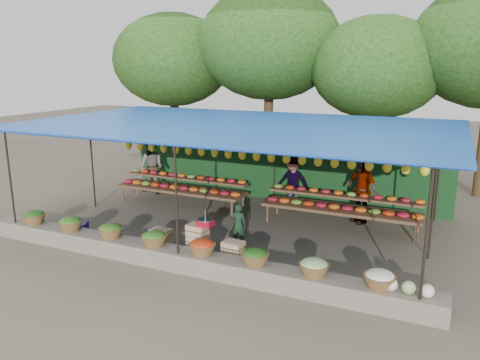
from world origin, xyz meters
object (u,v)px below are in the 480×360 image
at_px(weighing_scale, 205,222).
at_px(blue_crate_front, 75,233).
at_px(crate_counter, 197,244).
at_px(vendor_seated, 238,225).
at_px(blue_crate_back, 77,229).

height_order(weighing_scale, blue_crate_front, weighing_scale).
distance_m(crate_counter, blue_crate_front, 3.42).
bearing_deg(weighing_scale, vendor_seated, 70.78).
distance_m(crate_counter, vendor_seated, 1.18).
relative_size(weighing_scale, vendor_seated, 0.35).
bearing_deg(vendor_seated, blue_crate_back, 1.38).
xyz_separation_m(vendor_seated, blue_crate_front, (-4.00, -1.24, -0.39)).
relative_size(crate_counter, weighing_scale, 6.37).
relative_size(weighing_scale, blue_crate_front, 0.83).
xyz_separation_m(weighing_scale, blue_crate_front, (-3.65, -0.25, -0.72)).
height_order(crate_counter, blue_crate_front, crate_counter).
bearing_deg(blue_crate_front, vendor_seated, 31.98).
height_order(weighing_scale, blue_crate_back, weighing_scale).
distance_m(crate_counter, blue_crate_back, 3.54).
bearing_deg(blue_crate_back, blue_crate_front, -82.89).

